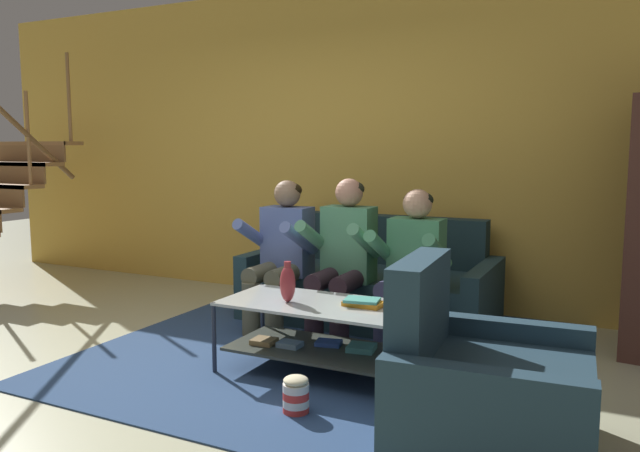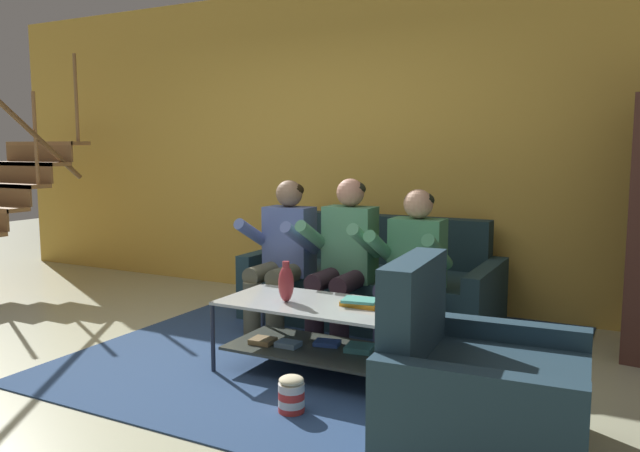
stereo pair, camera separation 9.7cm
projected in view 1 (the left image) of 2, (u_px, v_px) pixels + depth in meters
ground at (170, 380)px, 3.83m from camera, size 16.80×16.80×0.00m
back_partition at (338, 144)px, 5.84m from camera, size 8.40×0.12×2.90m
couch at (371, 287)px, 5.18m from camera, size 2.00×0.99×0.83m
person_seated_left at (281, 249)px, 4.85m from camera, size 0.50×0.58×1.17m
person_seated_middle at (343, 253)px, 4.62m from camera, size 0.50×0.58×1.19m
person_seated_right at (411, 263)px, 4.38m from camera, size 0.50×0.58×1.13m
coffee_table at (318, 327)px, 3.90m from camera, size 1.21×0.60×0.46m
area_rug at (341, 346)px, 4.46m from camera, size 3.16×3.29×0.01m
vase at (288, 283)px, 3.88m from camera, size 0.10×0.10×0.26m
book_stack at (363, 302)px, 3.80m from camera, size 0.24×0.18×0.05m
armchair at (483, 390)px, 2.93m from camera, size 0.94×0.96×0.89m
popcorn_tub at (296, 395)px, 3.33m from camera, size 0.14×0.14×0.21m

